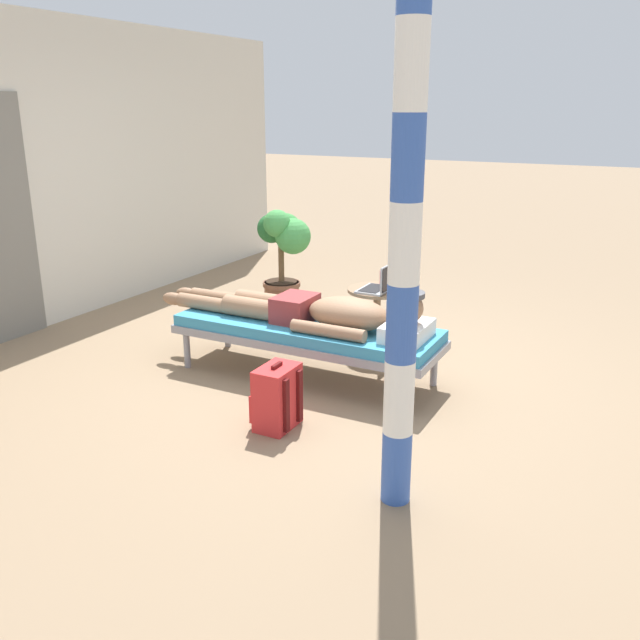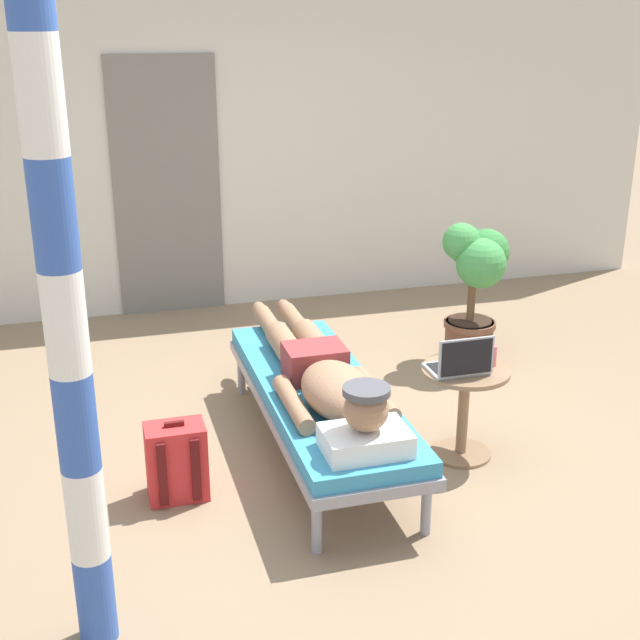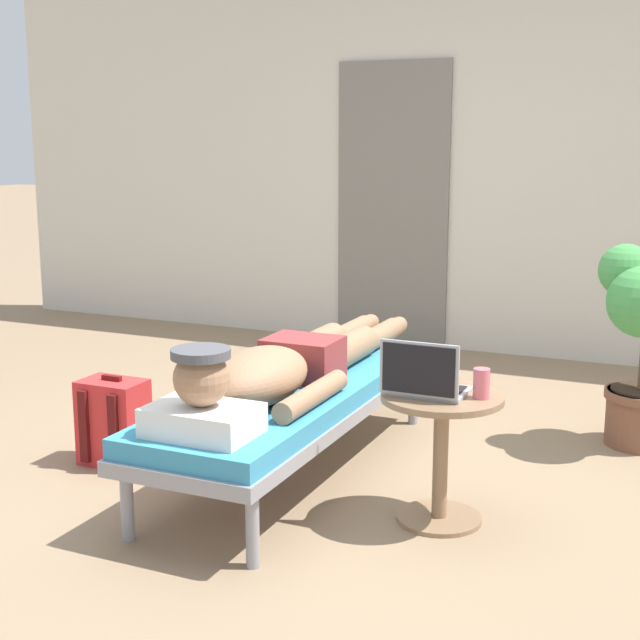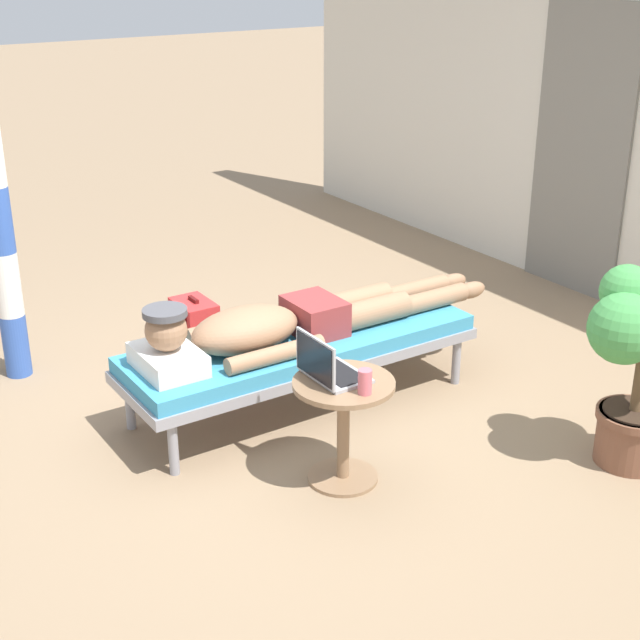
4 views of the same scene
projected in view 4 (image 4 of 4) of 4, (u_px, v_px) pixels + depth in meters
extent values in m
plane|color=#8C7256|center=(295.00, 421.00, 4.95)|extent=(40.00, 40.00, 0.00)
cube|color=slate|center=(581.00, 151.00, 6.47)|extent=(0.84, 0.03, 2.04)
cylinder|color=gray|center=(399.00, 331.00, 5.74)|extent=(0.05, 0.05, 0.28)
cylinder|color=gray|center=(456.00, 361.00, 5.32)|extent=(0.05, 0.05, 0.28)
cylinder|color=gray|center=(130.00, 405.00, 4.83)|extent=(0.05, 0.05, 0.28)
cylinder|color=gray|center=(173.00, 448.00, 4.41)|extent=(0.05, 0.05, 0.28)
cube|color=gray|center=(301.00, 354.00, 5.01)|extent=(0.64, 2.00, 0.06)
cube|color=teal|center=(301.00, 342.00, 4.98)|extent=(0.61, 1.96, 0.08)
cube|color=white|center=(168.00, 360.00, 4.55)|extent=(0.40, 0.28, 0.11)
sphere|color=#997051|center=(166.00, 330.00, 4.49)|extent=(0.21, 0.21, 0.21)
cylinder|color=#4C4C51|center=(165.00, 312.00, 4.45)|extent=(0.22, 0.22, 0.03)
ellipsoid|color=#997051|center=(245.00, 330.00, 4.75)|extent=(0.35, 0.60, 0.23)
cylinder|color=#997051|center=(234.00, 326.00, 4.97)|extent=(0.09, 0.55, 0.09)
cylinder|color=#997051|center=(276.00, 354.00, 4.63)|extent=(0.09, 0.55, 0.09)
cube|color=maroon|center=(315.00, 316.00, 4.98)|extent=(0.33, 0.26, 0.19)
cylinder|color=#997051|center=(357.00, 302.00, 5.22)|extent=(0.15, 0.42, 0.15)
cylinder|color=#997051|center=(415.00, 290.00, 5.45)|extent=(0.11, 0.44, 0.11)
ellipsoid|color=#997051|center=(452.00, 282.00, 5.60)|extent=(0.09, 0.20, 0.10)
cylinder|color=#997051|center=(374.00, 311.00, 5.09)|extent=(0.15, 0.42, 0.15)
cylinder|color=#997051|center=(434.00, 299.00, 5.32)|extent=(0.11, 0.44, 0.11)
ellipsoid|color=#997051|center=(471.00, 290.00, 5.47)|extent=(0.09, 0.20, 0.10)
cylinder|color=#8C6B4C|center=(343.00, 477.00, 4.42)|extent=(0.34, 0.34, 0.02)
cylinder|color=#8C6B4C|center=(343.00, 432.00, 4.32)|extent=(0.06, 0.06, 0.48)
cylinder|color=#8C6B4C|center=(344.00, 384.00, 4.23)|extent=(0.48, 0.48, 0.02)
cube|color=#A5A8AD|center=(336.00, 375.00, 4.26)|extent=(0.31, 0.22, 0.02)
cube|color=black|center=(338.00, 373.00, 4.27)|extent=(0.27, 0.15, 0.00)
cube|color=#A5A8AD|center=(316.00, 359.00, 4.16)|extent=(0.31, 0.01, 0.21)
cube|color=black|center=(314.00, 359.00, 4.16)|extent=(0.29, 0.00, 0.19)
cylinder|color=#D86672|center=(365.00, 382.00, 4.09)|extent=(0.06, 0.06, 0.12)
cube|color=red|center=(195.00, 332.00, 5.56)|extent=(0.30, 0.20, 0.40)
cube|color=red|center=(213.00, 338.00, 5.65)|extent=(0.23, 0.04, 0.18)
cube|color=#531212|center=(173.00, 332.00, 5.57)|extent=(0.04, 0.02, 0.34)
cube|color=#531212|center=(184.00, 341.00, 5.44)|extent=(0.04, 0.02, 0.34)
cube|color=#531212|center=(193.00, 300.00, 5.48)|extent=(0.10, 0.02, 0.02)
cylinder|color=brown|center=(631.00, 436.00, 4.52)|extent=(0.34, 0.34, 0.28)
cylinder|color=brown|center=(634.00, 415.00, 4.47)|extent=(0.37, 0.37, 0.04)
cylinder|color=#332319|center=(635.00, 410.00, 4.46)|extent=(0.31, 0.31, 0.01)
sphere|color=#429347|center=(627.00, 291.00, 4.31)|extent=(0.26, 0.26, 0.26)
sphere|color=#429347|center=(624.00, 328.00, 4.23)|extent=(0.34, 0.34, 0.34)
cylinder|color=#3359B2|center=(16.00, 345.00, 5.41)|extent=(0.15, 0.15, 0.38)
cylinder|color=white|center=(7.00, 284.00, 5.27)|extent=(0.15, 0.15, 0.38)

